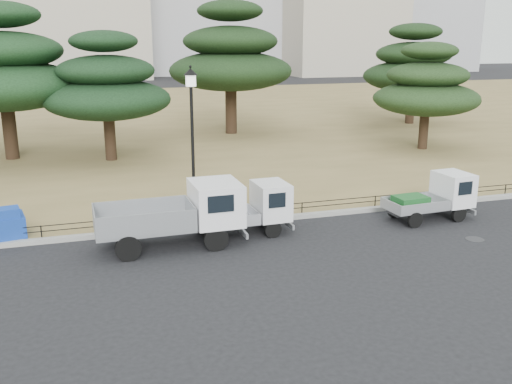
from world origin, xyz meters
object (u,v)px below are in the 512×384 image
object	(u,v)px
truck_large	(178,212)
truck_kei_front	(249,210)
tarp_pile	(1,226)
street_lamp	(192,120)
truck_kei_rear	(435,197)

from	to	relation	value
truck_large	truck_kei_front	distance (m)	2.46
tarp_pile	truck_large	bearing A→B (deg)	-20.56
truck_large	street_lamp	size ratio (longest dim) A/B	0.86
truck_large	street_lamp	distance (m)	3.28
tarp_pile	truck_kei_rear	bearing A→B (deg)	-7.87
truck_kei_rear	street_lamp	size ratio (longest dim) A/B	0.61
tarp_pile	street_lamp	bearing A→B (deg)	-2.24
street_lamp	tarp_pile	size ratio (longest dim) A/B	3.14
truck_large	street_lamp	bearing A→B (deg)	63.61
truck_kei_front	street_lamp	bearing A→B (deg)	136.74
truck_large	truck_kei_rear	size ratio (longest dim) A/B	1.41
truck_kei_front	tarp_pile	size ratio (longest dim) A/B	1.94
truck_kei_rear	tarp_pile	world-z (taller)	truck_kei_rear
street_lamp	truck_kei_rear	bearing A→B (deg)	-11.96
truck_kei_front	tarp_pile	xyz separation A→B (m)	(-7.83, 1.61, -0.30)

